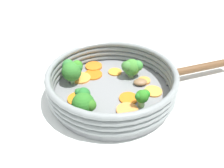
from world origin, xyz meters
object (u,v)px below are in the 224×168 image
carrot_slice_10 (78,100)px  mushroom_piece_0 (140,82)px  carrot_slice_2 (81,111)px  skillet (112,92)px  carrot_slice_4 (153,91)px  carrot_slice_9 (144,81)px  broccoli_floret_0 (84,103)px  carrot_slice_1 (95,66)px  carrot_slice_0 (81,78)px  carrot_slice_8 (115,72)px  broccoli_floret_2 (131,67)px  broccoli_floret_3 (83,94)px  carrot_slice_6 (127,110)px  carrot_slice_5 (129,106)px  carrot_slice_7 (128,98)px  broccoli_floret_1 (143,96)px  carrot_slice_3 (93,75)px  broccoli_floret_4 (72,70)px

carrot_slice_10 → mushroom_piece_0: bearing=-4.0°
mushroom_piece_0 → carrot_slice_2: bearing=-171.2°
skillet → carrot_slice_4: bearing=-33.5°
carrot_slice_4 → carrot_slice_9: size_ratio=1.36×
broccoli_floret_0 → carrot_slice_10: bearing=86.3°
carrot_slice_1 → carrot_slice_4: carrot_slice_1 is taller
carrot_slice_1 → carrot_slice_0: bearing=-145.5°
carrot_slice_2 → carrot_slice_4: same height
carrot_slice_4 → carrot_slice_8: same height
carrot_slice_4 → broccoli_floret_2: broccoli_floret_2 is taller
skillet → carrot_slice_9: 0.09m
carrot_slice_1 → mushroom_piece_0: mushroom_piece_0 is taller
carrot_slice_4 → broccoli_floret_3: (-0.16, 0.04, 0.02)m
skillet → carrot_slice_2: (-0.09, -0.04, 0.01)m
carrot_slice_1 → carrot_slice_6: carrot_slice_1 is taller
carrot_slice_5 → carrot_slice_4: bearing=13.6°
carrot_slice_10 → broccoli_floret_3: size_ratio=1.17×
carrot_slice_2 → broccoli_floret_2: size_ratio=0.60×
carrot_slice_0 → carrot_slice_1: 0.07m
skillet → carrot_slice_7: bearing=-71.4°
broccoli_floret_1 → carrot_slice_1: bearing=97.9°
carrot_slice_4 → carrot_slice_7: size_ratio=0.98×
carrot_slice_3 → carrot_slice_7: bearing=-74.9°
broccoli_floret_0 → skillet: bearing=30.4°
carrot_slice_7 → broccoli_floret_4: 0.15m
carrot_slice_1 → carrot_slice_10: (-0.09, -0.11, -0.00)m
carrot_slice_4 → broccoli_floret_4: 0.20m
skillet → broccoli_floret_4: 0.11m
carrot_slice_3 → carrot_slice_4: 0.16m
carrot_slice_0 → carrot_slice_6: (0.04, -0.15, -0.00)m
skillet → mushroom_piece_0: (0.07, -0.01, 0.02)m
skillet → carrot_slice_5: (0.00, -0.07, 0.01)m
carrot_slice_4 → carrot_slice_5: 0.08m
carrot_slice_4 → carrot_slice_10: same height
carrot_slice_1 → carrot_slice_7: bearing=-85.5°
broccoli_floret_4 → carrot_slice_8: bearing=-5.0°
broccoli_floret_4 → mushroom_piece_0: (0.14, -0.08, -0.03)m
carrot_slice_3 → carrot_slice_1: bearing=58.9°
skillet → broccoli_floret_3: 0.09m
carrot_slice_2 → carrot_slice_8: bearing=36.9°
carrot_slice_1 → carrot_slice_3: size_ratio=0.96×
carrot_slice_6 → carrot_slice_5: bearing=46.7°
carrot_slice_0 → skillet: bearing=-55.7°
carrot_slice_4 → carrot_slice_8: size_ratio=1.18×
carrot_slice_9 → carrot_slice_0: bearing=148.8°
carrot_slice_5 → broccoli_floret_2: 0.12m
broccoli_floret_0 → broccoli_floret_2: 0.17m
carrot_slice_9 → broccoli_floret_3: broccoli_floret_3 is taller
carrot_slice_2 → carrot_slice_6: (0.09, -0.04, 0.00)m
carrot_slice_0 → broccoli_floret_1: 0.18m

